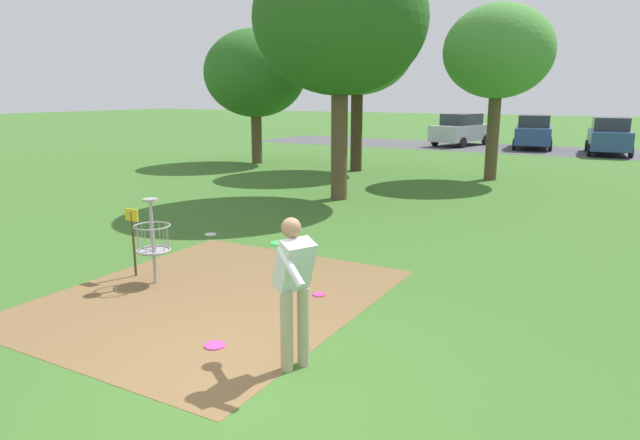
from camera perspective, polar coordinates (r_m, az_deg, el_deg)
ground_plane at (r=6.33m, az=-7.05°, el=-15.76°), size 160.00×160.00×0.00m
dirt_tee_pad at (r=8.77m, az=-10.66°, el=-7.54°), size 4.46×5.22×0.01m
disc_golf_basket at (r=9.42m, az=-16.75°, el=-1.67°), size 0.98×0.58×1.39m
player_throwing at (r=6.18m, az=-2.65°, el=-6.39°), size 0.89×0.88×1.71m
frisbee_near_basket at (r=7.14m, az=-10.56°, el=-12.35°), size 0.26×0.26×0.02m
frisbee_by_tee at (r=12.48m, az=-11.00°, el=-1.43°), size 0.25×0.25×0.02m
frisbee_mid_grass at (r=8.66m, az=-0.09°, el=-7.53°), size 0.20×0.20×0.02m
tree_mid_left at (r=20.85m, az=17.56°, el=15.84°), size 3.71×3.71×5.97m
tree_mid_center at (r=16.28m, az=2.05°, el=19.53°), size 4.80×4.80×7.01m
tree_mid_right at (r=24.93m, az=-6.57°, el=14.47°), size 4.33×4.33×5.67m
tree_far_left at (r=22.35m, az=3.82°, el=17.14°), size 4.35×4.35×6.62m
parking_lot_strip at (r=32.75m, az=23.44°, el=6.40°), size 36.00×6.00×0.01m
parked_car_leftmost at (r=34.31m, az=14.06°, el=8.84°), size 2.81×4.52×1.84m
parked_car_center_left at (r=33.62m, az=20.75°, el=8.33°), size 2.41×4.41×1.84m
parked_car_center_right at (r=31.86m, az=27.18°, el=7.56°), size 2.34×4.38×1.84m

